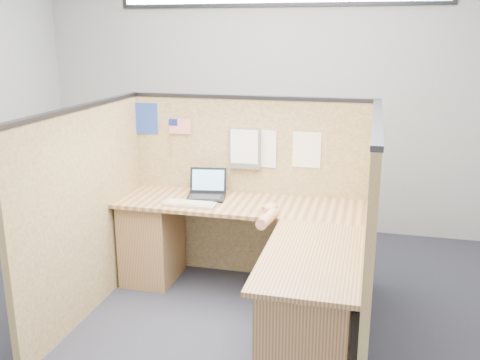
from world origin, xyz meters
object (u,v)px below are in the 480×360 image
(laptop, at_px, (208,190))
(keyboard, at_px, (189,204))
(l_desk, at_px, (251,265))
(mouse, at_px, (271,211))

(laptop, xyz_separation_m, keyboard, (-0.07, -0.26, -0.04))
(l_desk, xyz_separation_m, mouse, (0.11, 0.19, 0.36))
(mouse, bearing_deg, l_desk, -119.23)
(l_desk, relative_size, laptop, 5.91)
(l_desk, relative_size, keyboard, 4.76)
(keyboard, distance_m, mouse, 0.65)
(l_desk, height_order, keyboard, keyboard)
(l_desk, bearing_deg, keyboard, 157.12)
(l_desk, distance_m, laptop, 0.78)
(l_desk, height_order, laptop, laptop)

